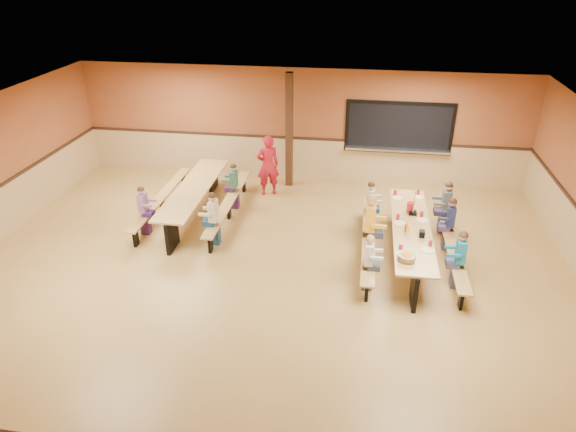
# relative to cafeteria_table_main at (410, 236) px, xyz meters

# --- Properties ---
(ground) EXTENTS (12.00, 12.00, 0.00)m
(ground) POSITION_rel_cafeteria_table_main_xyz_m (-2.77, -1.06, -0.53)
(ground) COLOR #9F783C
(ground) RESTS_ON ground
(room_envelope) EXTENTS (12.04, 10.04, 3.02)m
(room_envelope) POSITION_rel_cafeteria_table_main_xyz_m (-2.77, -1.06, 0.16)
(room_envelope) COLOR brown
(room_envelope) RESTS_ON ground
(kitchen_pass_through) EXTENTS (2.78, 0.28, 1.38)m
(kitchen_pass_through) POSITION_rel_cafeteria_table_main_xyz_m (-0.17, 3.90, 0.96)
(kitchen_pass_through) COLOR black
(kitchen_pass_through) RESTS_ON ground
(structural_post) EXTENTS (0.18, 0.18, 3.00)m
(structural_post) POSITION_rel_cafeteria_table_main_xyz_m (-2.97, 3.34, 0.97)
(structural_post) COLOR #321C10
(structural_post) RESTS_ON ground
(cafeteria_table_main) EXTENTS (1.91, 3.70, 0.74)m
(cafeteria_table_main) POSITION_rel_cafeteria_table_main_xyz_m (0.00, 0.00, 0.00)
(cafeteria_table_main) COLOR #B38847
(cafeteria_table_main) RESTS_ON ground
(cafeteria_table_second) EXTENTS (1.91, 3.70, 0.74)m
(cafeteria_table_second) POSITION_rel_cafeteria_table_main_xyz_m (-4.91, 1.19, 0.00)
(cafeteria_table_second) COLOR #B38847
(cafeteria_table_second) RESTS_ON ground
(seated_child_white_left) EXTENTS (0.33, 0.27, 1.12)m
(seated_child_white_left) POSITION_rel_cafeteria_table_main_xyz_m (-0.83, -1.20, 0.04)
(seated_child_white_left) COLOR silver
(seated_child_white_left) RESTS_ON ground
(seated_adult_yellow) EXTENTS (0.43, 0.35, 1.34)m
(seated_adult_yellow) POSITION_rel_cafeteria_table_main_xyz_m (-0.83, 0.05, 0.15)
(seated_adult_yellow) COLOR yellow
(seated_adult_yellow) RESTS_ON ground
(seated_child_grey_left) EXTENTS (0.34, 0.27, 1.14)m
(seated_child_grey_left) POSITION_rel_cafeteria_table_main_xyz_m (-0.83, 1.16, 0.04)
(seated_child_grey_left) COLOR silver
(seated_child_grey_left) RESTS_ON ground
(seated_child_teal_right) EXTENTS (0.35, 0.28, 1.16)m
(seated_child_teal_right) POSITION_rel_cafeteria_table_main_xyz_m (0.82, -0.89, 0.06)
(seated_child_teal_right) COLOR #176F8A
(seated_child_teal_right) RESTS_ON ground
(seated_child_navy_right) EXTENTS (0.34, 0.28, 1.15)m
(seated_child_navy_right) POSITION_rel_cafeteria_table_main_xyz_m (0.82, 0.53, 0.05)
(seated_child_navy_right) COLOR #1D254C
(seated_child_navy_right) RESTS_ON ground
(seated_child_char_right) EXTENTS (0.37, 0.30, 1.21)m
(seated_child_char_right) POSITION_rel_cafeteria_table_main_xyz_m (0.82, 1.24, 0.08)
(seated_child_char_right) COLOR #4C5056
(seated_child_char_right) RESTS_ON ground
(seated_child_purple_sec) EXTENTS (0.33, 0.27, 1.12)m
(seated_child_purple_sec) POSITION_rel_cafeteria_table_main_xyz_m (-5.74, 0.20, 0.03)
(seated_child_purple_sec) COLOR #8A5A8E
(seated_child_purple_sec) RESTS_ON ground
(seated_child_green_sec) EXTENTS (0.33, 0.27, 1.13)m
(seated_child_green_sec) POSITION_rel_cafeteria_table_main_xyz_m (-4.09, 1.76, 0.04)
(seated_child_green_sec) COLOR #2F6352
(seated_child_green_sec) RESTS_ON ground
(seated_child_tan_sec) EXTENTS (0.36, 0.29, 1.19)m
(seated_child_tan_sec) POSITION_rel_cafeteria_table_main_xyz_m (-4.09, -0.01, 0.07)
(seated_child_tan_sec) COLOR beige
(seated_child_tan_sec) RESTS_ON ground
(standing_woman) EXTENTS (0.68, 0.58, 1.59)m
(standing_woman) POSITION_rel_cafeteria_table_main_xyz_m (-3.42, 2.68, 0.27)
(standing_woman) COLOR #B61427
(standing_woman) RESTS_ON ground
(punch_pitcher) EXTENTS (0.16, 0.16, 0.22)m
(punch_pitcher) POSITION_rel_cafeteria_table_main_xyz_m (0.00, 0.64, 0.32)
(punch_pitcher) COLOR #AC1625
(punch_pitcher) RESTS_ON cafeteria_table_main
(chip_bowl) EXTENTS (0.32, 0.32, 0.15)m
(chip_bowl) POSITION_rel_cafeteria_table_main_xyz_m (-0.17, -1.30, 0.29)
(chip_bowl) COLOR orange
(chip_bowl) RESTS_ON cafeteria_table_main
(napkin_dispenser) EXTENTS (0.10, 0.14, 0.13)m
(napkin_dispenser) POSITION_rel_cafeteria_table_main_xyz_m (0.17, -0.39, 0.28)
(napkin_dispenser) COLOR black
(napkin_dispenser) RESTS_ON cafeteria_table_main
(condiment_mustard) EXTENTS (0.06, 0.06, 0.17)m
(condiment_mustard) POSITION_rel_cafeteria_table_main_xyz_m (-0.10, -0.26, 0.30)
(condiment_mustard) COLOR yellow
(condiment_mustard) RESTS_ON cafeteria_table_main
(condiment_ketchup) EXTENTS (0.06, 0.06, 0.17)m
(condiment_ketchup) POSITION_rel_cafeteria_table_main_xyz_m (-0.13, -0.24, 0.30)
(condiment_ketchup) COLOR #B2140F
(condiment_ketchup) RESTS_ON cafeteria_table_main
(table_paddle) EXTENTS (0.16, 0.16, 0.56)m
(table_paddle) POSITION_rel_cafeteria_table_main_xyz_m (0.05, 0.56, 0.35)
(table_paddle) COLOR black
(table_paddle) RESTS_ON cafeteria_table_main
(place_settings) EXTENTS (0.65, 3.30, 0.11)m
(place_settings) POSITION_rel_cafeteria_table_main_xyz_m (-0.00, -0.00, 0.27)
(place_settings) COLOR beige
(place_settings) RESTS_ON cafeteria_table_main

